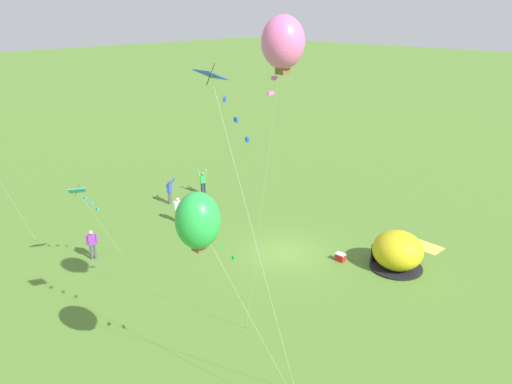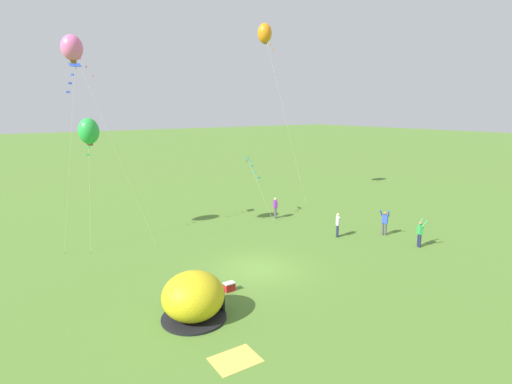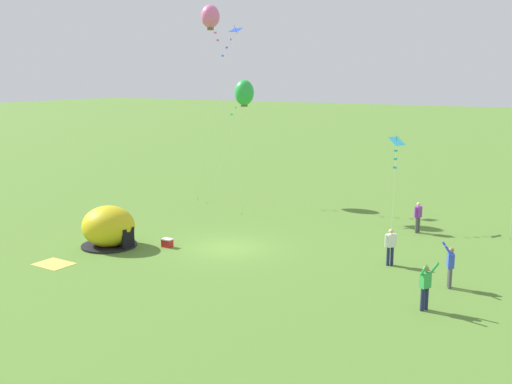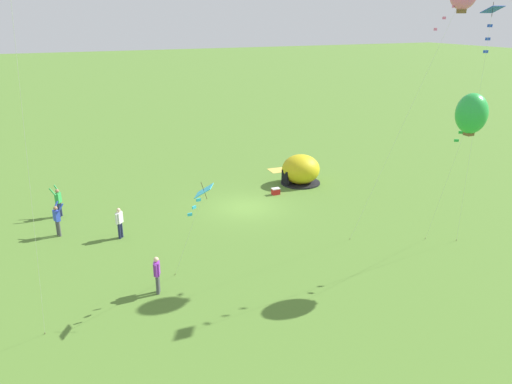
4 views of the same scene
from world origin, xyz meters
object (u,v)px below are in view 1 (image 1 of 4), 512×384
at_px(kite_pink, 283,43).
at_px(kite_cyan, 81,195).
at_px(person_flying_kite, 203,181).
at_px(kite_blue, 220,98).
at_px(person_watching_sky, 178,209).
at_px(kite_green, 198,221).
at_px(cooler_box, 340,257).
at_px(person_arms_raised, 170,190).
at_px(popup_tent, 397,251).
at_px(person_near_tent, 92,243).

bearing_deg(kite_pink, kite_cyan, 0.91).
bearing_deg(person_flying_kite, kite_blue, 141.08).
xyz_separation_m(person_watching_sky, kite_cyan, (-2.27, 7.55, 3.64)).
bearing_deg(person_watching_sky, kite_green, 144.74).
bearing_deg(cooler_box, person_arms_raised, 4.87).
height_order(popup_tent, person_watching_sky, popup_tent).
bearing_deg(cooler_box, person_flying_kite, -7.35).
bearing_deg(kite_green, person_flying_kite, -40.80).
relative_size(person_near_tent, kite_blue, 0.14).
bearing_deg(cooler_box, kite_pink, 112.33).
bearing_deg(person_arms_raised, person_watching_sky, 151.32).
relative_size(person_near_tent, kite_cyan, 0.33).
bearing_deg(popup_tent, kite_pink, 97.59).
xyz_separation_m(kite_green, kite_pink, (-1.08, -2.41, 4.92)).
height_order(person_near_tent, kite_green, kite_green).
distance_m(cooler_box, kite_cyan, 14.08).
height_order(person_near_tent, kite_pink, kite_pink).
bearing_deg(cooler_box, popup_tent, -152.24).
height_order(person_arms_raised, person_near_tent, person_arms_raised).
xyz_separation_m(person_arms_raised, kite_pink, (-17.92, 9.01, 11.32)).
bearing_deg(popup_tent, person_near_tent, 39.68).
height_order(person_flying_kite, person_watching_sky, person_flying_kite).
distance_m(person_arms_raised, kite_green, 21.33).
relative_size(person_flying_kite, person_near_tent, 1.10).
relative_size(person_watching_sky, kite_pink, 0.13).
height_order(person_watching_sky, kite_cyan, kite_cyan).
bearing_deg(kite_cyan, popup_tent, -133.24).
distance_m(popup_tent, person_watching_sky, 14.00).
relative_size(person_near_tent, kite_green, 0.21).
bearing_deg(kite_blue, person_near_tent, -12.04).
distance_m(cooler_box, person_arms_raised, 13.81).
height_order(person_flying_kite, kite_cyan, kite_cyan).
distance_m(person_watching_sky, person_near_tent, 6.44).
xyz_separation_m(popup_tent, kite_cyan, (11.07, 11.78, 3.61)).
xyz_separation_m(popup_tent, person_flying_kite, (16.15, -0.35, 0.00)).
xyz_separation_m(kite_cyan, kite_pink, (-12.61, -0.20, 7.71)).
distance_m(person_watching_sky, kite_blue, 19.99).
bearing_deg(kite_blue, popup_tent, -85.11).
relative_size(popup_tent, person_near_tent, 1.63).
relative_size(cooler_box, kite_green, 0.06).
distance_m(person_arms_raised, kite_pink, 23.03).
distance_m(person_arms_raised, kite_blue, 23.03).
relative_size(person_watching_sky, kite_cyan, 0.33).
bearing_deg(cooler_box, person_near_tent, 42.25).
bearing_deg(person_flying_kite, person_near_tent, 106.81).
bearing_deg(person_watching_sky, kite_pink, 153.71).
xyz_separation_m(kite_blue, kite_pink, (-0.38, -2.05, 1.32)).
bearing_deg(kite_green, kite_cyan, -10.83).
xyz_separation_m(cooler_box, kite_blue, (-3.81, 12.24, 10.78)).
bearing_deg(kite_pink, person_flying_kite, -33.99).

